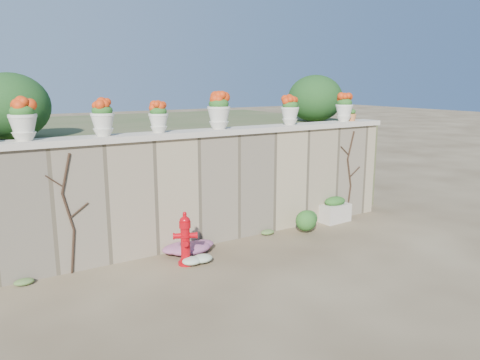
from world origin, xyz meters
TOP-DOWN VIEW (x-y plane):
  - ground at (0.00, 0.00)m, footprint 80.00×80.00m
  - stone_wall at (0.00, 1.80)m, footprint 8.00×0.40m
  - wall_cap at (0.00, 1.80)m, footprint 8.10×0.52m
  - raised_fill at (0.00, 5.00)m, footprint 9.00×6.00m
  - back_shrub_left at (-3.20, 3.00)m, footprint 1.30×1.30m
  - back_shrub_right at (3.40, 3.00)m, footprint 1.30×1.30m
  - vine_left at (-2.67, 1.58)m, footprint 0.60×0.04m
  - vine_right at (3.23, 1.58)m, footprint 0.60×0.04m
  - fire_hydrant at (-1.02, 0.96)m, footprint 0.38×0.27m
  - planter_box at (2.73, 1.47)m, footprint 0.68×0.42m
  - green_shrub at (1.80, 1.20)m, footprint 0.61×0.55m
  - magenta_clump at (-0.76, 1.38)m, footprint 1.01×0.67m
  - white_flowers at (-0.89, 0.89)m, footprint 0.57×0.45m
  - urn_pot_0 at (-3.17, 1.80)m, footprint 0.40×0.40m
  - urn_pot_1 at (-2.01, 1.80)m, footprint 0.37×0.37m
  - urn_pot_2 at (-1.07, 1.80)m, footprint 0.33×0.33m
  - urn_pot_3 at (0.10, 1.80)m, footprint 0.42×0.42m
  - urn_pot_4 at (1.72, 1.80)m, footprint 0.36×0.36m
  - urn_pot_5 at (3.19, 1.80)m, footprint 0.37×0.37m
  - terracotta_pot at (3.42, 1.80)m, footprint 0.21×0.21m

SIDE VIEW (x-z plane):
  - ground at x=0.00m, z-range 0.00..0.00m
  - white_flowers at x=-0.89m, z-range 0.00..0.20m
  - magenta_clump at x=-0.76m, z-range 0.00..0.27m
  - planter_box at x=2.73m, z-range -0.02..0.53m
  - green_shrub at x=1.80m, z-range 0.00..0.58m
  - fire_hydrant at x=-1.02m, z-range 0.00..0.89m
  - vine_left at x=-2.67m, z-range 0.04..1.94m
  - vine_right at x=3.23m, z-range 0.04..1.94m
  - stone_wall at x=0.00m, z-range 0.00..2.00m
  - raised_fill at x=0.00m, z-range 0.00..2.00m
  - wall_cap at x=0.00m, z-range 2.00..2.10m
  - terracotta_pot at x=3.42m, z-range 2.09..2.34m
  - urn_pot_2 at x=-1.07m, z-range 2.10..2.62m
  - urn_pot_4 at x=1.72m, z-range 2.10..2.66m
  - urn_pot_5 at x=3.19m, z-range 2.10..2.68m
  - urn_pot_1 at x=-2.01m, z-range 2.10..2.68m
  - urn_pot_0 at x=-3.17m, z-range 2.10..2.72m
  - urn_pot_3 at x=0.10m, z-range 2.10..2.75m
  - back_shrub_left at x=-3.20m, z-range 2.00..3.10m
  - back_shrub_right at x=3.40m, z-range 2.00..3.10m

